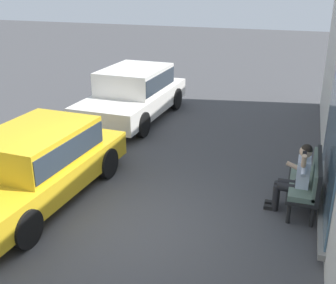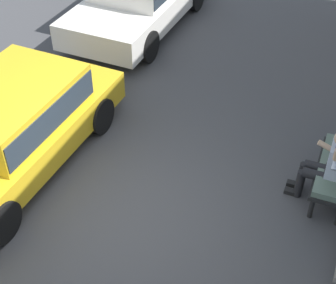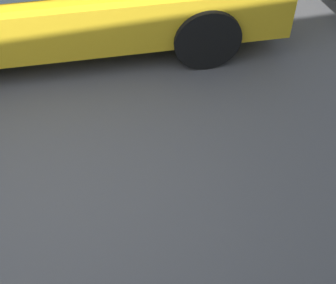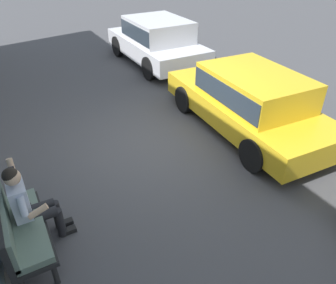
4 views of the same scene
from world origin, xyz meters
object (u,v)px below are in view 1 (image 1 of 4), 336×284
object	(u,v)px
bench	(309,180)
parked_car_near	(134,91)
parked_car_mid	(36,161)
person_on_phone	(297,176)

from	to	relation	value
bench	parked_car_near	bearing A→B (deg)	-127.91
bench	parked_car_near	world-z (taller)	parked_car_near
bench	parked_car_near	xyz separation A→B (m)	(-3.98, -5.11, 0.26)
bench	parked_car_mid	bearing A→B (deg)	-76.22
person_on_phone	parked_car_mid	size ratio (longest dim) A/B	0.30
bench	parked_car_mid	size ratio (longest dim) A/B	0.34
bench	person_on_phone	bearing A→B (deg)	-47.83
bench	parked_car_mid	distance (m)	5.12
parked_car_near	person_on_phone	bearing A→B (deg)	49.46
person_on_phone	parked_car_near	world-z (taller)	parked_car_near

